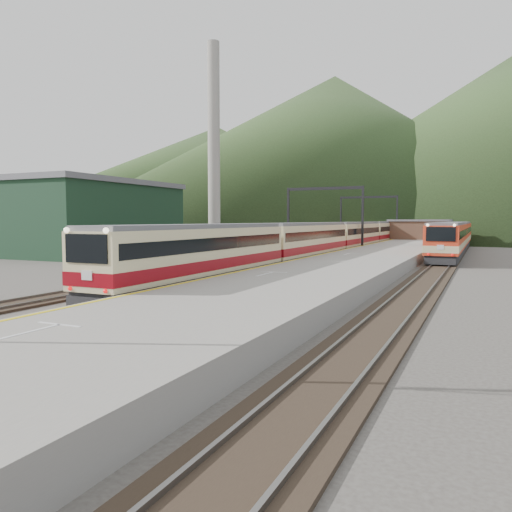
% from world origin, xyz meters
% --- Properties ---
extents(track_main, '(2.60, 200.00, 0.23)m').
position_xyz_m(track_main, '(0.00, 40.00, 0.07)').
color(track_main, black).
rests_on(track_main, ground).
extents(track_far, '(2.60, 200.00, 0.23)m').
position_xyz_m(track_far, '(-5.00, 40.00, 0.07)').
color(track_far, black).
rests_on(track_far, ground).
extents(track_second, '(2.60, 200.00, 0.23)m').
position_xyz_m(track_second, '(11.50, 40.00, 0.07)').
color(track_second, black).
rests_on(track_second, ground).
extents(platform, '(8.00, 100.00, 1.00)m').
position_xyz_m(platform, '(5.60, 38.00, 0.50)').
color(platform, gray).
rests_on(platform, ground).
extents(gantry_near, '(9.55, 0.25, 8.00)m').
position_xyz_m(gantry_near, '(-2.85, 55.00, 5.59)').
color(gantry_near, black).
rests_on(gantry_near, ground).
extents(gantry_far, '(9.55, 0.25, 8.00)m').
position_xyz_m(gantry_far, '(-2.85, 80.00, 5.59)').
color(gantry_far, black).
rests_on(gantry_far, ground).
extents(warehouse, '(14.50, 20.50, 8.60)m').
position_xyz_m(warehouse, '(-28.00, 42.00, 4.32)').
color(warehouse, black).
rests_on(warehouse, ground).
extents(smokestack, '(1.80, 1.80, 30.00)m').
position_xyz_m(smokestack, '(-22.00, 62.00, 15.00)').
color(smokestack, '#9E998E').
rests_on(smokestack, ground).
extents(station_shed, '(9.40, 4.40, 3.10)m').
position_xyz_m(station_shed, '(5.60, 78.00, 2.57)').
color(station_shed, brown).
rests_on(station_shed, platform).
extents(hill_a, '(180.00, 180.00, 60.00)m').
position_xyz_m(hill_a, '(-40.00, 190.00, 30.00)').
color(hill_a, '#2C401E').
rests_on(hill_a, ground).
extents(hill_d, '(200.00, 200.00, 55.00)m').
position_xyz_m(hill_d, '(-120.00, 240.00, 27.50)').
color(hill_d, '#2C401E').
rests_on(hill_d, ground).
extents(main_train, '(2.69, 92.55, 3.29)m').
position_xyz_m(main_train, '(0.00, 58.64, 1.87)').
color(main_train, beige).
rests_on(main_train, track_main).
extents(second_train, '(2.86, 38.91, 3.49)m').
position_xyz_m(second_train, '(11.50, 60.44, 1.97)').
color(second_train, red).
rests_on(second_train, track_second).
extents(short_signal_b, '(0.26, 0.21, 2.27)m').
position_xyz_m(short_signal_b, '(-3.36, 27.12, 1.46)').
color(short_signal_b, black).
rests_on(short_signal_b, ground).
extents(short_signal_c, '(0.22, 0.16, 2.27)m').
position_xyz_m(short_signal_c, '(-7.59, 23.92, 1.46)').
color(short_signal_c, black).
rests_on(short_signal_c, ground).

